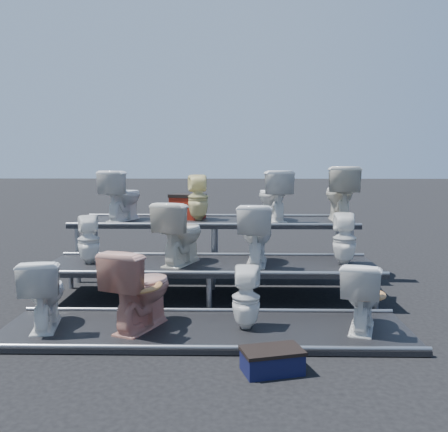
{
  "coord_description": "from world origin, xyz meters",
  "views": [
    {
      "loc": [
        0.3,
        -6.28,
        1.8
      ],
      "look_at": [
        0.17,
        0.1,
        1.07
      ],
      "focal_mm": 40.0,
      "sensor_mm": 36.0,
      "label": 1
    }
  ],
  "objects_px": {
    "toilet_2": "(246,298)",
    "toilet_7": "(345,239)",
    "toilet_0": "(44,292)",
    "toilet_9": "(198,198)",
    "toilet_3": "(362,295)",
    "toilet_8": "(122,195)",
    "toilet_4": "(89,240)",
    "toilet_5": "(180,233)",
    "toilet_10": "(273,195)",
    "step_stool": "(272,362)",
    "toilet_1": "(140,288)",
    "red_crate": "(188,208)",
    "toilet_11": "(340,194)",
    "toilet_6": "(256,234)"
  },
  "relations": [
    {
      "from": "toilet_4",
      "to": "toilet_2",
      "type": "bearing_deg",
      "value": 130.03
    },
    {
      "from": "toilet_3",
      "to": "toilet_4",
      "type": "relative_size",
      "value": 1.16
    },
    {
      "from": "toilet_4",
      "to": "toilet_7",
      "type": "relative_size",
      "value": 0.94
    },
    {
      "from": "toilet_1",
      "to": "toilet_4",
      "type": "bearing_deg",
      "value": -31.98
    },
    {
      "from": "toilet_3",
      "to": "toilet_7",
      "type": "distance_m",
      "value": 1.36
    },
    {
      "from": "toilet_2",
      "to": "toilet_5",
      "type": "height_order",
      "value": "toilet_5"
    },
    {
      "from": "toilet_5",
      "to": "toilet_8",
      "type": "distance_m",
      "value": 1.7
    },
    {
      "from": "toilet_0",
      "to": "toilet_5",
      "type": "height_order",
      "value": "toilet_5"
    },
    {
      "from": "toilet_2",
      "to": "toilet_11",
      "type": "height_order",
      "value": "toilet_11"
    },
    {
      "from": "toilet_7",
      "to": "toilet_10",
      "type": "height_order",
      "value": "toilet_10"
    },
    {
      "from": "toilet_2",
      "to": "toilet_7",
      "type": "height_order",
      "value": "toilet_7"
    },
    {
      "from": "toilet_8",
      "to": "toilet_11",
      "type": "height_order",
      "value": "toilet_11"
    },
    {
      "from": "toilet_0",
      "to": "toilet_10",
      "type": "distance_m",
      "value": 3.74
    },
    {
      "from": "toilet_4",
      "to": "toilet_7",
      "type": "xyz_separation_m",
      "value": [
        3.27,
        0.0,
        0.02
      ]
    },
    {
      "from": "toilet_3",
      "to": "toilet_10",
      "type": "bearing_deg",
      "value": -56.76
    },
    {
      "from": "toilet_0",
      "to": "toilet_9",
      "type": "relative_size",
      "value": 1.05
    },
    {
      "from": "toilet_2",
      "to": "toilet_7",
      "type": "relative_size",
      "value": 0.98
    },
    {
      "from": "toilet_3",
      "to": "toilet_5",
      "type": "xyz_separation_m",
      "value": [
        -1.99,
        1.3,
        0.45
      ]
    },
    {
      "from": "toilet_2",
      "to": "toilet_3",
      "type": "distance_m",
      "value": 1.18
    },
    {
      "from": "toilet_3",
      "to": "toilet_11",
      "type": "bearing_deg",
      "value": -78.72
    },
    {
      "from": "toilet_0",
      "to": "toilet_1",
      "type": "relative_size",
      "value": 0.87
    },
    {
      "from": "toilet_7",
      "to": "step_stool",
      "type": "distance_m",
      "value": 2.57
    },
    {
      "from": "red_crate",
      "to": "step_stool",
      "type": "height_order",
      "value": "red_crate"
    },
    {
      "from": "toilet_6",
      "to": "toilet_7",
      "type": "relative_size",
      "value": 1.19
    },
    {
      "from": "toilet_6",
      "to": "toilet_8",
      "type": "xyz_separation_m",
      "value": [
        -1.99,
        1.3,
        0.39
      ]
    },
    {
      "from": "toilet_5",
      "to": "step_stool",
      "type": "xyz_separation_m",
      "value": [
        1.01,
        -2.23,
        -0.77
      ]
    },
    {
      "from": "toilet_2",
      "to": "toilet_11",
      "type": "bearing_deg",
      "value": -112.6
    },
    {
      "from": "toilet_0",
      "to": "toilet_4",
      "type": "distance_m",
      "value": 1.35
    },
    {
      "from": "toilet_0",
      "to": "toilet_10",
      "type": "height_order",
      "value": "toilet_10"
    },
    {
      "from": "toilet_5",
      "to": "toilet_10",
      "type": "xyz_separation_m",
      "value": [
        1.28,
        1.3,
        0.38
      ]
    },
    {
      "from": "toilet_11",
      "to": "toilet_2",
      "type": "bearing_deg",
      "value": 61.61
    },
    {
      "from": "toilet_3",
      "to": "toilet_5",
      "type": "height_order",
      "value": "toilet_5"
    },
    {
      "from": "toilet_4",
      "to": "toilet_6",
      "type": "bearing_deg",
      "value": 163.16
    },
    {
      "from": "toilet_2",
      "to": "toilet_7",
      "type": "xyz_separation_m",
      "value": [
        1.28,
        1.3,
        0.41
      ]
    },
    {
      "from": "toilet_1",
      "to": "toilet_10",
      "type": "height_order",
      "value": "toilet_10"
    },
    {
      "from": "toilet_1",
      "to": "toilet_7",
      "type": "bearing_deg",
      "value": -127.97
    },
    {
      "from": "toilet_4",
      "to": "step_stool",
      "type": "xyz_separation_m",
      "value": [
        2.19,
        -2.23,
        -0.68
      ]
    },
    {
      "from": "toilet_3",
      "to": "red_crate",
      "type": "xyz_separation_m",
      "value": [
        -2.03,
        2.8,
        0.62
      ]
    },
    {
      "from": "toilet_0",
      "to": "toilet_3",
      "type": "distance_m",
      "value": 3.26
    },
    {
      "from": "toilet_4",
      "to": "toilet_9",
      "type": "bearing_deg",
      "value": -152.24
    },
    {
      "from": "toilet_1",
      "to": "toilet_11",
      "type": "relative_size",
      "value": 1.01
    },
    {
      "from": "toilet_3",
      "to": "toilet_7",
      "type": "relative_size",
      "value": 1.08
    },
    {
      "from": "toilet_0",
      "to": "toilet_8",
      "type": "distance_m",
      "value": 2.74
    },
    {
      "from": "toilet_9",
      "to": "toilet_11",
      "type": "xyz_separation_m",
      "value": [
        2.16,
        0.0,
        0.07
      ]
    },
    {
      "from": "toilet_0",
      "to": "step_stool",
      "type": "bearing_deg",
      "value": 146.79
    },
    {
      "from": "toilet_4",
      "to": "toilet_5",
      "type": "distance_m",
      "value": 1.19
    },
    {
      "from": "toilet_3",
      "to": "toilet_6",
      "type": "height_order",
      "value": "toilet_6"
    },
    {
      "from": "toilet_9",
      "to": "toilet_10",
      "type": "height_order",
      "value": "toilet_10"
    },
    {
      "from": "toilet_1",
      "to": "toilet_5",
      "type": "relative_size",
      "value": 1.04
    },
    {
      "from": "toilet_1",
      "to": "toilet_6",
      "type": "height_order",
      "value": "toilet_6"
    }
  ]
}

